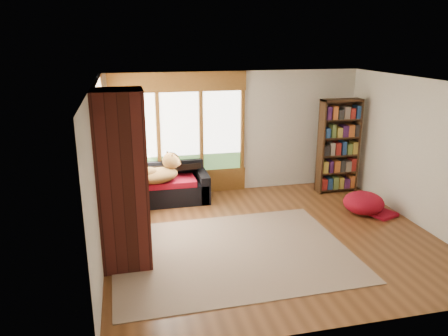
{
  "coord_description": "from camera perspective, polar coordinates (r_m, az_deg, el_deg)",
  "views": [
    {
      "loc": [
        -2.32,
        -6.44,
        3.27
      ],
      "look_at": [
        -0.58,
        1.07,
        0.95
      ],
      "focal_mm": 35.0,
      "sensor_mm": 36.0,
      "label": 1
    }
  ],
  "objects": [
    {
      "name": "wall_front",
      "position": [
        4.98,
        16.1,
        -7.28
      ],
      "size": [
        5.5,
        0.04,
        2.6
      ],
      "primitive_type": "cube",
      "color": "silver",
      "rests_on": "ground"
    },
    {
      "name": "sectional_sofa",
      "position": [
        8.68,
        -9.83,
        -3.52
      ],
      "size": [
        2.2,
        2.2,
        0.8
      ],
      "rotation": [
        0.0,
        0.0,
        -0.06
      ],
      "color": "black",
      "rests_on": "ground"
    },
    {
      "name": "dog_brindle",
      "position": [
        8.04,
        -11.81,
        -1.97
      ],
      "size": [
        0.59,
        0.81,
        0.41
      ],
      "rotation": [
        0.0,
        0.0,
        1.77
      ],
      "color": "#39251E",
      "rests_on": "sectional_sofa"
    },
    {
      "name": "windows_back",
      "position": [
        9.19,
        -5.75,
        4.59
      ],
      "size": [
        2.82,
        0.1,
        1.9
      ],
      "color": "brown",
      "rests_on": "wall_back"
    },
    {
      "name": "dog_tan",
      "position": [
        8.65,
        -8.26,
        -0.13
      ],
      "size": [
        1.01,
        0.84,
        0.49
      ],
      "rotation": [
        0.0,
        0.0,
        0.4
      ],
      "color": "brown",
      "rests_on": "sectional_sofa"
    },
    {
      "name": "wall_back",
      "position": [
        9.45,
        1.49,
        4.7
      ],
      "size": [
        5.5,
        0.04,
        2.6
      ],
      "primitive_type": "cube",
      "color": "silver",
      "rests_on": "ground"
    },
    {
      "name": "wall_right",
      "position": [
        8.43,
        24.43,
        1.7
      ],
      "size": [
        0.04,
        5.0,
        2.6
      ],
      "primitive_type": "cube",
      "color": "silver",
      "rests_on": "ground"
    },
    {
      "name": "throw_pillows",
      "position": [
        8.58,
        -9.42,
        -0.26
      ],
      "size": [
        1.98,
        1.68,
        0.45
      ],
      "color": "black",
      "rests_on": "sectional_sofa"
    },
    {
      "name": "roller_blind",
      "position": [
        8.62,
        -15.36,
        5.98
      ],
      "size": [
        0.03,
        0.72,
        0.9
      ],
      "primitive_type": "cube",
      "color": "#7D8D54",
      "rests_on": "wall_left"
    },
    {
      "name": "windows_left",
      "position": [
        7.89,
        -15.53,
        2.03
      ],
      "size": [
        0.1,
        2.62,
        1.9
      ],
      "color": "brown",
      "rests_on": "wall_left"
    },
    {
      "name": "ceiling",
      "position": [
        6.88,
        6.87,
        11.02
      ],
      "size": [
        5.5,
        5.5,
        0.0
      ],
      "primitive_type": "plane",
      "color": "white"
    },
    {
      "name": "floor",
      "position": [
        7.59,
        6.18,
        -8.89
      ],
      "size": [
        5.5,
        5.5,
        0.0
      ],
      "primitive_type": "plane",
      "color": "brown",
      "rests_on": "ground"
    },
    {
      "name": "wall_left",
      "position": [
        6.75,
        -16.09,
        -0.91
      ],
      "size": [
        0.04,
        5.0,
        2.6
      ],
      "primitive_type": "cube",
      "color": "silver",
      "rests_on": "ground"
    },
    {
      "name": "bookshelf",
      "position": [
        9.72,
        14.73,
        2.77
      ],
      "size": [
        0.87,
        0.29,
        2.03
      ],
      "color": "#3C2414",
      "rests_on": "ground"
    },
    {
      "name": "pouf",
      "position": [
        8.84,
        17.77,
        -4.27
      ],
      "size": [
        0.98,
        0.98,
        0.42
      ],
      "primitive_type": "ellipsoid",
      "rotation": [
        0.0,
        0.0,
        0.33
      ],
      "color": "#A0081B",
      "rests_on": "area_rug"
    },
    {
      "name": "area_rug",
      "position": [
        7.02,
        1.02,
        -10.97
      ],
      "size": [
        3.74,
        2.89,
        0.01
      ],
      "primitive_type": "cube",
      "rotation": [
        0.0,
        0.0,
        0.02
      ],
      "color": "beige",
      "rests_on": "ground"
    },
    {
      "name": "brick_chimney",
      "position": [
        6.41,
        -13.1,
        -1.64
      ],
      "size": [
        0.7,
        0.7,
        2.6
      ],
      "primitive_type": "cube",
      "color": "#471914",
      "rests_on": "ground"
    }
  ]
}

